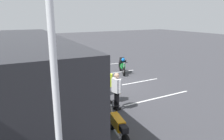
{
  "coord_description": "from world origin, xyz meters",
  "views": [
    {
      "loc": [
        -11.41,
        5.73,
        4.14
      ],
      "look_at": [
        -1.14,
        0.06,
        1.1
      ],
      "focal_mm": 33.83,
      "sensor_mm": 36.0,
      "label": 1
    }
  ],
  "objects_px": {
    "parked_motorcycle_dark": "(118,127)",
    "stunt_motorcycle": "(122,65)",
    "spectator_centre": "(97,77)",
    "spectator_left": "(108,83)",
    "tour_bus": "(34,73)",
    "flagpole": "(55,87)",
    "parked_motorcycle_silver": "(77,85)",
    "spectator_far_left": "(117,88)",
    "spectator_right": "(87,72)"
  },
  "relations": [
    {
      "from": "spectator_right",
      "to": "parked_motorcycle_silver",
      "type": "relative_size",
      "value": 0.88
    },
    {
      "from": "spectator_centre",
      "to": "spectator_right",
      "type": "bearing_deg",
      "value": 2.86
    },
    {
      "from": "spectator_right",
      "to": "parked_motorcycle_silver",
      "type": "distance_m",
      "value": 0.96
    },
    {
      "from": "spectator_far_left",
      "to": "spectator_centre",
      "type": "bearing_deg",
      "value": 1.6
    },
    {
      "from": "parked_motorcycle_silver",
      "to": "flagpole",
      "type": "bearing_deg",
      "value": 159.26
    },
    {
      "from": "tour_bus",
      "to": "parked_motorcycle_dark",
      "type": "height_order",
      "value": "tour_bus"
    },
    {
      "from": "spectator_right",
      "to": "stunt_motorcycle",
      "type": "height_order",
      "value": "spectator_right"
    },
    {
      "from": "spectator_far_left",
      "to": "parked_motorcycle_silver",
      "type": "xyz_separation_m",
      "value": [
        2.85,
        0.82,
        -0.54
      ]
    },
    {
      "from": "spectator_centre",
      "to": "spectator_left",
      "type": "bearing_deg",
      "value": -176.97
    },
    {
      "from": "spectator_right",
      "to": "parked_motorcycle_silver",
      "type": "xyz_separation_m",
      "value": [
        -0.26,
        0.71,
        -0.59
      ]
    },
    {
      "from": "stunt_motorcycle",
      "to": "spectator_far_left",
      "type": "bearing_deg",
      "value": 146.16
    },
    {
      "from": "tour_bus",
      "to": "spectator_right",
      "type": "distance_m",
      "value": 3.26
    },
    {
      "from": "stunt_motorcycle",
      "to": "tour_bus",
      "type": "bearing_deg",
      "value": 115.98
    },
    {
      "from": "spectator_far_left",
      "to": "flagpole",
      "type": "distance_m",
      "value": 7.0
    },
    {
      "from": "parked_motorcycle_silver",
      "to": "spectator_left",
      "type": "bearing_deg",
      "value": -157.73
    },
    {
      "from": "spectator_left",
      "to": "parked_motorcycle_dark",
      "type": "xyz_separation_m",
      "value": [
        -2.93,
        1.15,
        -0.57
      ]
    },
    {
      "from": "parked_motorcycle_silver",
      "to": "flagpole",
      "type": "distance_m",
      "value": 9.2
    },
    {
      "from": "parked_motorcycle_silver",
      "to": "flagpole",
      "type": "relative_size",
      "value": 0.3
    },
    {
      "from": "spectator_centre",
      "to": "spectator_right",
      "type": "height_order",
      "value": "spectator_right"
    },
    {
      "from": "tour_bus",
      "to": "flagpole",
      "type": "distance_m",
      "value": 7.54
    },
    {
      "from": "flagpole",
      "to": "stunt_motorcycle",
      "type": "bearing_deg",
      "value": -35.13
    },
    {
      "from": "parked_motorcycle_dark",
      "to": "flagpole",
      "type": "bearing_deg",
      "value": 139.47
    },
    {
      "from": "parked_motorcycle_silver",
      "to": "parked_motorcycle_dark",
      "type": "xyz_separation_m",
      "value": [
        -4.94,
        0.33,
        0.0
      ]
    },
    {
      "from": "spectator_left",
      "to": "parked_motorcycle_dark",
      "type": "height_order",
      "value": "spectator_left"
    },
    {
      "from": "flagpole",
      "to": "parked_motorcycle_dark",
      "type": "bearing_deg",
      "value": -40.53
    },
    {
      "from": "spectator_left",
      "to": "spectator_right",
      "type": "height_order",
      "value": "spectator_right"
    },
    {
      "from": "tour_bus",
      "to": "spectator_right",
      "type": "bearing_deg",
      "value": -69.41
    },
    {
      "from": "tour_bus",
      "to": "parked_motorcycle_dark",
      "type": "xyz_separation_m",
      "value": [
        -4.07,
        -1.97,
        -1.16
      ]
    },
    {
      "from": "flagpole",
      "to": "spectator_far_left",
      "type": "bearing_deg",
      "value": -36.34
    },
    {
      "from": "spectator_left",
      "to": "stunt_motorcycle",
      "type": "height_order",
      "value": "spectator_left"
    },
    {
      "from": "spectator_right",
      "to": "parked_motorcycle_silver",
      "type": "bearing_deg",
      "value": 110.02
    },
    {
      "from": "tour_bus",
      "to": "spectator_centre",
      "type": "distance_m",
      "value": 3.12
    },
    {
      "from": "spectator_left",
      "to": "parked_motorcycle_silver",
      "type": "distance_m",
      "value": 2.25
    },
    {
      "from": "parked_motorcycle_dark",
      "to": "stunt_motorcycle",
      "type": "distance_m",
      "value": 8.64
    },
    {
      "from": "parked_motorcycle_silver",
      "to": "parked_motorcycle_dark",
      "type": "bearing_deg",
      "value": 176.18
    },
    {
      "from": "parked_motorcycle_dark",
      "to": "flagpole",
      "type": "xyz_separation_m",
      "value": [
        -3.23,
        2.76,
        2.87
      ]
    },
    {
      "from": "tour_bus",
      "to": "spectator_centre",
      "type": "relative_size",
      "value": 6.0
    },
    {
      "from": "spectator_far_left",
      "to": "spectator_left",
      "type": "xyz_separation_m",
      "value": [
        0.84,
        -0.0,
        0.03
      ]
    },
    {
      "from": "tour_bus",
      "to": "parked_motorcycle_silver",
      "type": "xyz_separation_m",
      "value": [
        0.87,
        -2.3,
        -1.16
      ]
    },
    {
      "from": "spectator_centre",
      "to": "parked_motorcycle_silver",
      "type": "xyz_separation_m",
      "value": [
        0.95,
        0.77,
        -0.58
      ]
    },
    {
      "from": "spectator_far_left",
      "to": "spectator_left",
      "type": "bearing_deg",
      "value": -0.2
    },
    {
      "from": "parked_motorcycle_dark",
      "to": "stunt_motorcycle",
      "type": "bearing_deg",
      "value": -32.47
    },
    {
      "from": "stunt_motorcycle",
      "to": "spectator_left",
      "type": "bearing_deg",
      "value": 141.37
    },
    {
      "from": "tour_bus",
      "to": "flagpole",
      "type": "xyz_separation_m",
      "value": [
        -7.3,
        0.79,
        1.7
      ]
    },
    {
      "from": "stunt_motorcycle",
      "to": "flagpole",
      "type": "distance_m",
      "value": 13.15
    },
    {
      "from": "spectator_far_left",
      "to": "stunt_motorcycle",
      "type": "xyz_separation_m",
      "value": [
        5.2,
        -3.49,
        -0.41
      ]
    },
    {
      "from": "spectator_far_left",
      "to": "spectator_left",
      "type": "height_order",
      "value": "spectator_left"
    },
    {
      "from": "spectator_right",
      "to": "parked_motorcycle_dark",
      "type": "relative_size",
      "value": 0.88
    },
    {
      "from": "parked_motorcycle_dark",
      "to": "spectator_left",
      "type": "bearing_deg",
      "value": -21.49
    },
    {
      "from": "tour_bus",
      "to": "spectator_right",
      "type": "xyz_separation_m",
      "value": [
        1.13,
        -3.01,
        -0.57
      ]
    }
  ]
}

